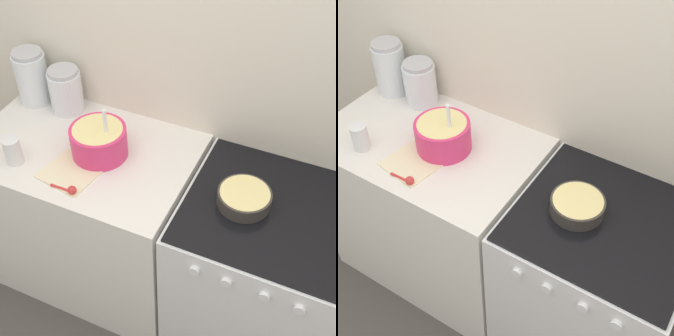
% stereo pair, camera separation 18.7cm
% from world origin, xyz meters
% --- Properties ---
extents(wall_back, '(4.98, 0.05, 2.40)m').
position_xyz_m(wall_back, '(0.00, 0.67, 1.20)').
color(wall_back, beige).
rests_on(wall_back, ground_plane).
extents(countertop_cabinet, '(0.99, 0.64, 0.88)m').
position_xyz_m(countertop_cabinet, '(-0.49, 0.32, 0.44)').
color(countertop_cabinet, silver).
rests_on(countertop_cabinet, ground_plane).
extents(stove, '(0.69, 0.66, 0.88)m').
position_xyz_m(stove, '(0.36, 0.32, 0.44)').
color(stove, silver).
rests_on(stove, ground_plane).
extents(mixing_bowl, '(0.24, 0.24, 0.24)m').
position_xyz_m(mixing_bowl, '(-0.40, 0.33, 0.96)').
color(mixing_bowl, '#E0336B').
rests_on(mixing_bowl, countertop_cabinet).
extents(baking_pan, '(0.21, 0.21, 0.06)m').
position_xyz_m(baking_pan, '(0.25, 0.30, 0.92)').
color(baking_pan, '#38332D').
rests_on(baking_pan, stove).
extents(storage_jar_left, '(0.15, 0.15, 0.27)m').
position_xyz_m(storage_jar_left, '(-0.88, 0.55, 1.00)').
color(storage_jar_left, silver).
rests_on(storage_jar_left, countertop_cabinet).
extents(storage_jar_middle, '(0.15, 0.15, 0.22)m').
position_xyz_m(storage_jar_middle, '(-0.70, 0.55, 0.98)').
color(storage_jar_middle, silver).
rests_on(storage_jar_middle, countertop_cabinet).
extents(tin_can, '(0.07, 0.07, 0.12)m').
position_xyz_m(tin_can, '(-0.70, 0.14, 0.94)').
color(tin_can, silver).
rests_on(tin_can, countertop_cabinet).
extents(recipe_page, '(0.25, 0.25, 0.01)m').
position_xyz_m(recipe_page, '(-0.45, 0.18, 0.89)').
color(recipe_page, beige).
rests_on(recipe_page, countertop_cabinet).
extents(measuring_spoon, '(0.12, 0.04, 0.04)m').
position_xyz_m(measuring_spoon, '(-0.40, 0.08, 0.90)').
color(measuring_spoon, red).
rests_on(measuring_spoon, countertop_cabinet).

